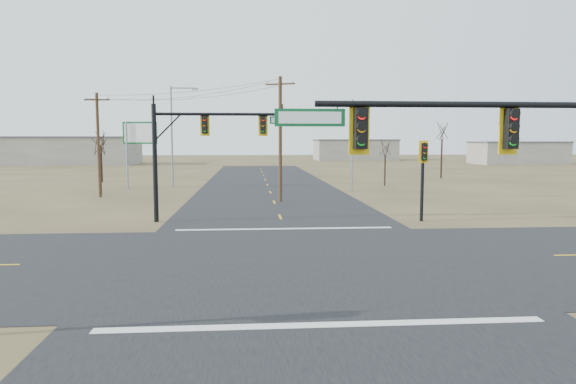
{
  "coord_description": "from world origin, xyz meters",
  "views": [
    {
      "loc": [
        -1.91,
        -20.56,
        4.88
      ],
      "look_at": [
        -0.31,
        1.0,
        2.73
      ],
      "focal_mm": 32.0,
      "sensor_mm": 36.0,
      "label": 1
    }
  ],
  "objects_px": {
    "utility_pole_far": "(98,143)",
    "bare_tree_c": "(385,147)",
    "bare_tree_a": "(99,145)",
    "pedestal_signal_ne": "(423,164)",
    "mast_arm_far": "(204,137)",
    "highway_sign": "(140,142)",
    "streetlight_c": "(174,131)",
    "mast_arm_near": "(512,148)",
    "bare_tree_b": "(101,137)",
    "utility_pole_near": "(280,138)",
    "bare_tree_d": "(442,130)",
    "streetlight_a": "(350,140)"
  },
  "relations": [
    {
      "from": "utility_pole_far",
      "to": "bare_tree_c",
      "type": "height_order",
      "value": "utility_pole_far"
    },
    {
      "from": "bare_tree_a",
      "to": "pedestal_signal_ne",
      "type": "bearing_deg",
      "value": -35.69
    },
    {
      "from": "bare_tree_a",
      "to": "mast_arm_far",
      "type": "bearing_deg",
      "value": -56.24
    },
    {
      "from": "highway_sign",
      "to": "streetlight_c",
      "type": "height_order",
      "value": "streetlight_c"
    },
    {
      "from": "pedestal_signal_ne",
      "to": "highway_sign",
      "type": "height_order",
      "value": "highway_sign"
    },
    {
      "from": "mast_arm_near",
      "to": "streetlight_c",
      "type": "height_order",
      "value": "streetlight_c"
    },
    {
      "from": "bare_tree_b",
      "to": "utility_pole_near",
      "type": "bearing_deg",
      "value": -47.07
    },
    {
      "from": "highway_sign",
      "to": "bare_tree_d",
      "type": "bearing_deg",
      "value": 28.02
    },
    {
      "from": "utility_pole_far",
      "to": "bare_tree_c",
      "type": "relative_size",
      "value": 1.67
    },
    {
      "from": "highway_sign",
      "to": "bare_tree_b",
      "type": "height_order",
      "value": "highway_sign"
    },
    {
      "from": "bare_tree_b",
      "to": "bare_tree_c",
      "type": "height_order",
      "value": "bare_tree_b"
    },
    {
      "from": "bare_tree_c",
      "to": "bare_tree_d",
      "type": "xyz_separation_m",
      "value": [
        10.34,
        10.57,
        2.04
      ]
    },
    {
      "from": "utility_pole_near",
      "to": "bare_tree_a",
      "type": "relative_size",
      "value": 1.73
    },
    {
      "from": "mast_arm_far",
      "to": "bare_tree_c",
      "type": "height_order",
      "value": "mast_arm_far"
    },
    {
      "from": "pedestal_signal_ne",
      "to": "streetlight_a",
      "type": "relative_size",
      "value": 0.56
    },
    {
      "from": "mast_arm_far",
      "to": "utility_pole_near",
      "type": "height_order",
      "value": "utility_pole_near"
    },
    {
      "from": "utility_pole_far",
      "to": "streetlight_a",
      "type": "relative_size",
      "value": 1.01
    },
    {
      "from": "streetlight_a",
      "to": "bare_tree_a",
      "type": "distance_m",
      "value": 23.26
    },
    {
      "from": "highway_sign",
      "to": "bare_tree_d",
      "type": "relative_size",
      "value": 0.88
    },
    {
      "from": "streetlight_a",
      "to": "mast_arm_far",
      "type": "bearing_deg",
      "value": -116.42
    },
    {
      "from": "mast_arm_near",
      "to": "bare_tree_b",
      "type": "height_order",
      "value": "bare_tree_b"
    },
    {
      "from": "utility_pole_far",
      "to": "streetlight_c",
      "type": "xyz_separation_m",
      "value": [
        4.96,
        10.31,
        1.31
      ]
    },
    {
      "from": "streetlight_c",
      "to": "bare_tree_d",
      "type": "bearing_deg",
      "value": 25.31
    },
    {
      "from": "streetlight_a",
      "to": "bare_tree_c",
      "type": "bearing_deg",
      "value": 57.49
    },
    {
      "from": "highway_sign",
      "to": "streetlight_c",
      "type": "distance_m",
      "value": 3.85
    },
    {
      "from": "pedestal_signal_ne",
      "to": "utility_pole_far",
      "type": "height_order",
      "value": "utility_pole_far"
    },
    {
      "from": "utility_pole_near",
      "to": "utility_pole_far",
      "type": "relative_size",
      "value": 1.11
    },
    {
      "from": "highway_sign",
      "to": "bare_tree_b",
      "type": "bearing_deg",
      "value": 136.84
    },
    {
      "from": "bare_tree_b",
      "to": "highway_sign",
      "type": "bearing_deg",
      "value": -53.45
    },
    {
      "from": "utility_pole_near",
      "to": "bare_tree_c",
      "type": "distance_m",
      "value": 18.67
    },
    {
      "from": "bare_tree_a",
      "to": "bare_tree_b",
      "type": "distance_m",
      "value": 15.77
    },
    {
      "from": "streetlight_c",
      "to": "bare_tree_b",
      "type": "xyz_separation_m",
      "value": [
        -9.59,
        6.85,
        -0.62
      ]
    },
    {
      "from": "pedestal_signal_ne",
      "to": "utility_pole_far",
      "type": "xyz_separation_m",
      "value": [
        -23.47,
        15.24,
        1.17
      ]
    },
    {
      "from": "bare_tree_d",
      "to": "mast_arm_far",
      "type": "bearing_deg",
      "value": -128.99
    },
    {
      "from": "mast_arm_near",
      "to": "utility_pole_near",
      "type": "height_order",
      "value": "utility_pole_near"
    },
    {
      "from": "mast_arm_far",
      "to": "highway_sign",
      "type": "distance_m",
      "value": 24.27
    },
    {
      "from": "mast_arm_far",
      "to": "bare_tree_c",
      "type": "bearing_deg",
      "value": 58.16
    },
    {
      "from": "pedestal_signal_ne",
      "to": "streetlight_c",
      "type": "distance_m",
      "value": 31.64
    },
    {
      "from": "streetlight_a",
      "to": "bare_tree_b",
      "type": "distance_m",
      "value": 30.46
    },
    {
      "from": "streetlight_a",
      "to": "bare_tree_c",
      "type": "height_order",
      "value": "streetlight_a"
    },
    {
      "from": "bare_tree_d",
      "to": "streetlight_c",
      "type": "bearing_deg",
      "value": -163.46
    },
    {
      "from": "utility_pole_far",
      "to": "highway_sign",
      "type": "height_order",
      "value": "utility_pole_far"
    },
    {
      "from": "streetlight_a",
      "to": "streetlight_c",
      "type": "distance_m",
      "value": 18.96
    },
    {
      "from": "mast_arm_near",
      "to": "bare_tree_b",
      "type": "bearing_deg",
      "value": 107.22
    },
    {
      "from": "bare_tree_b",
      "to": "bare_tree_a",
      "type": "bearing_deg",
      "value": -74.71
    },
    {
      "from": "highway_sign",
      "to": "utility_pole_near",
      "type": "bearing_deg",
      "value": -33.15
    },
    {
      "from": "utility_pole_far",
      "to": "streetlight_c",
      "type": "relative_size",
      "value": 0.84
    },
    {
      "from": "utility_pole_near",
      "to": "bare_tree_c",
      "type": "bearing_deg",
      "value": 48.76
    },
    {
      "from": "mast_arm_far",
      "to": "pedestal_signal_ne",
      "type": "height_order",
      "value": "mast_arm_far"
    },
    {
      "from": "utility_pole_near",
      "to": "bare_tree_b",
      "type": "xyz_separation_m",
      "value": [
        -20.09,
        21.59,
        0.21
      ]
    }
  ]
}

